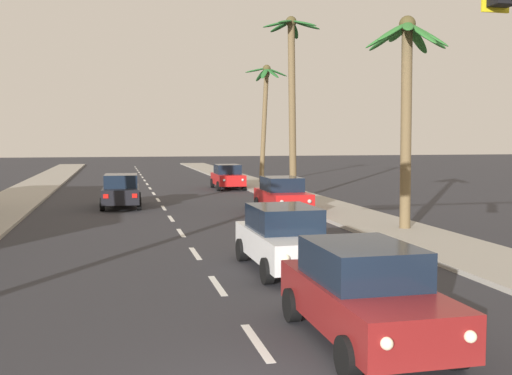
{
  "coord_description": "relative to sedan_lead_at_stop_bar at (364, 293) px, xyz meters",
  "views": [
    {
      "loc": [
        -2.29,
        -7.28,
        3.47
      ],
      "look_at": [
        1.24,
        8.0,
        2.2
      ],
      "focal_mm": 42.58,
      "sensor_mm": 36.0,
      "label": 1
    }
  ],
  "objects": [
    {
      "name": "sedan_parked_mid_kerb",
      "position": [
        3.44,
        17.61,
        0.0
      ],
      "size": [
        1.96,
        4.46,
        1.68
      ],
      "color": "red",
      "rests_on": "ground"
    },
    {
      "name": "palm_right_second",
      "position": [
        6.34,
        11.11,
        4.65
      ],
      "size": [
        3.17,
        3.4,
        7.91
      ],
      "color": "brown",
      "rests_on": "ground"
    },
    {
      "name": "sedan_oncoming_far",
      "position": [
        -3.84,
        21.66,
        0.0
      ],
      "size": [
        2.05,
        4.49,
        1.68
      ],
      "color": "black",
      "rests_on": "ground"
    },
    {
      "name": "sedan_parked_nearest_kerb",
      "position": [
        3.41,
        31.53,
        0.0
      ],
      "size": [
        1.98,
        4.46,
        1.68
      ],
      "color": "red",
      "rests_on": "ground"
    },
    {
      "name": "sedan_third_in_queue",
      "position": [
        0.24,
        5.82,
        0.0
      ],
      "size": [
        1.99,
        4.47,
        1.68
      ],
      "color": "silver",
      "rests_on": "ground"
    },
    {
      "name": "sedan_lead_at_stop_bar",
      "position": [
        0.0,
        0.0,
        0.0
      ],
      "size": [
        1.95,
        4.45,
        1.68
      ],
      "color": "maroon",
      "rests_on": "ground"
    },
    {
      "name": "palm_right_farthest",
      "position": [
        7.03,
        35.5,
        5.24
      ],
      "size": [
        3.27,
        3.04,
        9.02
      ],
      "color": "brown",
      "rests_on": "ground"
    },
    {
      "name": "sidewalk_right",
      "position": [
        6.02,
        17.82,
        -0.78
      ],
      "size": [
        3.2,
        110.0,
        0.14
      ],
      "primitive_type": "cube",
      "color": "#9E998E",
      "rests_on": "ground"
    },
    {
      "name": "lane_markings",
      "position": [
        -1.34,
        17.83,
        -0.85
      ],
      "size": [
        4.28,
        88.33,
        0.01
      ],
      "color": "silver",
      "rests_on": "ground"
    },
    {
      "name": "palm_right_third",
      "position": [
        5.55,
        23.31,
        5.74
      ],
      "size": [
        3.35,
        2.99,
        10.2
      ],
      "color": "brown",
      "rests_on": "ground"
    }
  ]
}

